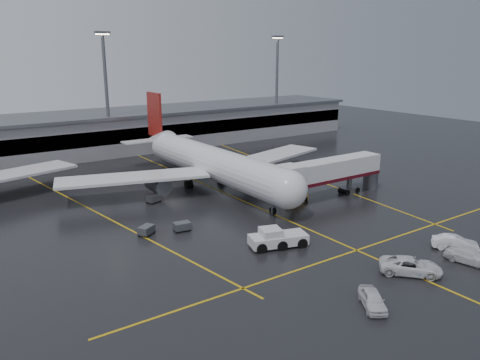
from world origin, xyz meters
TOP-DOWN VIEW (x-y plane):
  - ground at (0.00, 0.00)m, footprint 220.00×220.00m
  - apron_line_centre at (0.00, 0.00)m, footprint 0.25×90.00m
  - apron_line_stop at (0.00, -22.00)m, footprint 60.00×0.25m
  - apron_line_left at (-20.00, 10.00)m, footprint 9.99×69.35m
  - apron_line_right at (18.00, 10.00)m, footprint 7.57×69.64m
  - terminal at (0.00, 47.93)m, footprint 122.00×19.00m
  - light_mast_mid at (-5.00, 42.00)m, footprint 3.00×1.20m
  - light_mast_right at (40.00, 42.00)m, footprint 3.00×1.20m
  - main_airliner at (0.00, 9.70)m, footprint 48.80×45.60m
  - jet_bridge at (11.87, -6.00)m, footprint 19.90×3.40m
  - pushback_tractor at (-6.68, -16.05)m, footprint 7.03×4.48m
  - belt_loader at (6.22, -4.82)m, footprint 3.93×2.40m
  - service_van_a at (-0.05, -28.99)m, footprint 6.12×6.34m
  - service_van_b at (7.18, -31.04)m, footprint 3.10×5.54m
  - service_van_c at (9.16, -28.08)m, footprint 4.30×4.90m
  - service_van_d at (-8.22, -31.10)m, footprint 3.85×4.57m
  - baggage_cart_a at (-13.19, -5.60)m, footprint 2.13×1.52m
  - baggage_cart_b at (-17.35, -4.26)m, footprint 2.38×2.15m
  - baggage_cart_c at (-11.22, 6.99)m, footprint 2.28×1.80m

SIDE VIEW (x-z plane):
  - ground at x=0.00m, z-range 0.00..0.00m
  - apron_line_centre at x=0.00m, z-range 0.00..0.02m
  - apron_line_stop at x=0.00m, z-range 0.00..0.02m
  - apron_line_left at x=-20.00m, z-range 0.00..0.02m
  - apron_line_right at x=18.00m, z-range 0.00..0.02m
  - belt_loader at x=6.22m, z-range -0.59..1.74m
  - baggage_cart_a at x=-13.19m, z-range 0.07..1.19m
  - baggage_cart_b at x=-17.35m, z-range 0.07..1.19m
  - baggage_cart_c at x=-11.22m, z-range 0.07..1.19m
  - service_van_d at x=-8.22m, z-range 0.00..1.48m
  - service_van_b at x=7.18m, z-range 0.00..1.52m
  - service_van_c at x=9.16m, z-range 0.00..1.60m
  - service_van_a at x=-0.05m, z-range 0.00..1.68m
  - pushback_tractor at x=-6.68m, z-range -0.24..2.10m
  - jet_bridge at x=11.87m, z-range 0.91..6.96m
  - main_airliner at x=0.00m, z-range -2.84..11.26m
  - terminal at x=0.00m, z-range 0.02..8.62m
  - light_mast_mid at x=-5.00m, z-range 1.75..27.20m
  - light_mast_right at x=40.00m, z-range 1.75..27.20m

